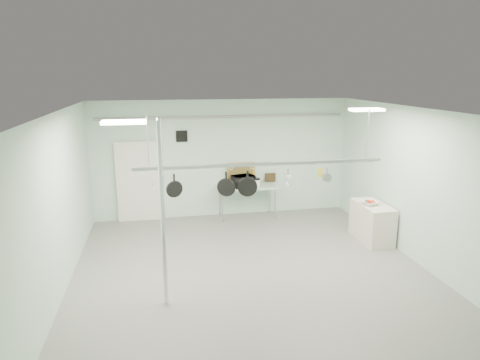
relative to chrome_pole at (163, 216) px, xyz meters
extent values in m
plane|color=gray|center=(1.70, 0.60, -1.60)|extent=(8.00, 8.00, 0.00)
cube|color=silver|center=(1.70, 0.60, 1.59)|extent=(7.00, 8.00, 0.02)
cube|color=silver|center=(1.70, 4.59, 0.00)|extent=(7.00, 0.02, 3.20)
cube|color=silver|center=(5.19, 0.60, 0.00)|extent=(0.02, 8.00, 3.20)
cube|color=silver|center=(-0.60, 4.54, -0.55)|extent=(1.10, 0.10, 2.20)
cube|color=black|center=(0.60, 4.57, 0.65)|extent=(0.30, 0.04, 0.30)
cylinder|color=gray|center=(1.70, 4.50, 1.15)|extent=(6.60, 0.07, 0.07)
cylinder|color=silver|center=(0.00, 0.00, 0.00)|extent=(0.08, 0.08, 3.20)
cube|color=#99B4A2|center=(2.30, 4.20, -0.72)|extent=(1.60, 0.70, 0.05)
cylinder|color=#B7B7BC|center=(1.58, 3.92, -1.17)|extent=(0.04, 0.04, 0.86)
cylinder|color=#B7B7BC|center=(1.58, 4.48, -1.17)|extent=(0.04, 0.04, 0.86)
cylinder|color=#B7B7BC|center=(3.02, 3.92, -1.17)|extent=(0.04, 0.04, 0.86)
cylinder|color=#B7B7BC|center=(3.02, 4.48, -1.17)|extent=(0.04, 0.04, 0.86)
cube|color=beige|center=(4.85, 2.00, -1.15)|extent=(0.60, 1.20, 0.90)
cube|color=#B7B7BC|center=(1.90, 0.90, 0.60)|extent=(4.80, 0.06, 0.06)
cylinder|color=#B7B7BC|center=(-0.20, 0.90, 1.10)|extent=(0.02, 0.02, 0.94)
cylinder|color=#B7B7BC|center=(4.00, 0.90, 1.10)|extent=(0.02, 0.02, 0.94)
cube|color=white|center=(-0.50, -0.20, 1.56)|extent=(0.65, 0.30, 0.05)
cube|color=white|center=(4.10, 1.20, 1.56)|extent=(0.65, 0.30, 0.05)
imported|color=black|center=(2.17, 4.11, -0.54)|extent=(0.66, 0.53, 0.32)
cylinder|color=silver|center=(2.53, 4.01, -0.59)|extent=(0.20, 0.20, 0.21)
cube|color=#C28634|center=(2.20, 4.50, -0.41)|extent=(0.79, 0.18, 0.58)
cube|color=#2E2210|center=(3.03, 4.50, -0.57)|extent=(0.30, 0.09, 0.25)
imported|color=white|center=(4.74, 1.98, -0.65)|extent=(0.48, 0.48, 0.09)
camera|label=1|loc=(-0.01, -6.77, 2.26)|focal=32.00mm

